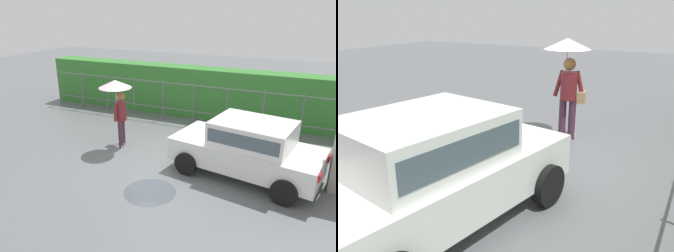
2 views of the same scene
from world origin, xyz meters
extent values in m
plane|color=slate|center=(0.00, 0.00, 0.00)|extent=(40.00, 40.00, 0.00)
cube|color=white|center=(2.42, 0.03, 0.58)|extent=(3.93, 2.27, 0.60)
cube|color=white|center=(2.57, 0.01, 1.18)|extent=(2.13, 1.75, 0.60)
cube|color=#4C5B66|center=(2.57, 0.01, 1.20)|extent=(1.98, 1.75, 0.33)
cylinder|color=black|center=(1.04, -0.57, 0.30)|extent=(0.62, 0.28, 0.60)
cylinder|color=black|center=(1.34, 1.08, 0.30)|extent=(0.62, 0.28, 0.60)
cylinder|color=black|center=(3.50, -1.02, 0.30)|extent=(0.62, 0.28, 0.60)
cylinder|color=black|center=(3.80, 0.64, 0.30)|extent=(0.62, 0.28, 0.60)
cube|color=red|center=(4.16, -0.84, 0.73)|extent=(0.09, 0.21, 0.16)
cube|color=red|center=(4.35, 0.24, 0.73)|extent=(0.09, 0.21, 0.16)
cylinder|color=#47283D|center=(-1.39, 0.23, 0.43)|extent=(0.15, 0.15, 0.86)
cylinder|color=#47283D|center=(-1.44, 0.42, 0.43)|extent=(0.15, 0.15, 0.86)
cube|color=white|center=(-1.45, 0.21, 0.04)|extent=(0.26, 0.10, 0.08)
cube|color=white|center=(-1.50, 0.41, 0.04)|extent=(0.26, 0.10, 0.08)
cylinder|color=maroon|center=(-1.42, 0.32, 1.15)|extent=(0.34, 0.34, 0.58)
sphere|color=#DBAD89|center=(-1.42, 0.32, 1.58)|extent=(0.22, 0.22, 0.22)
sphere|color=olive|center=(-1.39, 0.33, 1.60)|extent=(0.25, 0.25, 0.25)
cylinder|color=maroon|center=(-1.44, 0.09, 1.18)|extent=(0.14, 0.24, 0.56)
cylinder|color=maroon|center=(-1.55, 0.52, 1.18)|extent=(0.14, 0.24, 0.56)
cylinder|color=#B2B2B7|center=(-1.50, 0.22, 1.50)|extent=(0.02, 0.02, 0.77)
cone|color=#F4C6DB|center=(-1.50, 0.22, 1.99)|extent=(0.96, 0.96, 0.22)
cube|color=tan|center=(-1.60, 0.55, 0.91)|extent=(0.37, 0.24, 0.24)
cylinder|color=#59605B|center=(-6.31, 3.22, 0.75)|extent=(0.05, 0.05, 1.50)
cylinder|color=#59605B|center=(-5.07, 3.22, 0.75)|extent=(0.05, 0.05, 1.50)
cylinder|color=#59605B|center=(-3.84, 3.22, 0.75)|extent=(0.05, 0.05, 1.50)
cylinder|color=#59605B|center=(-2.60, 3.22, 0.75)|extent=(0.05, 0.05, 1.50)
cylinder|color=#59605B|center=(-1.36, 3.22, 0.75)|extent=(0.05, 0.05, 1.50)
cylinder|color=#59605B|center=(-0.12, 3.22, 0.75)|extent=(0.05, 0.05, 1.50)
cylinder|color=#59605B|center=(1.12, 3.22, 0.75)|extent=(0.05, 0.05, 1.50)
cylinder|color=#59605B|center=(2.36, 3.22, 0.75)|extent=(0.05, 0.05, 1.50)
cylinder|color=#59605B|center=(3.60, 3.22, 0.75)|extent=(0.05, 0.05, 1.50)
cube|color=#59605B|center=(-0.12, 3.22, 1.42)|extent=(12.39, 0.03, 0.04)
cube|color=#59605B|center=(-0.12, 3.22, 0.45)|extent=(12.39, 0.03, 0.04)
cube|color=#387F33|center=(-0.12, 4.17, 0.95)|extent=(13.39, 0.90, 1.90)
cylinder|color=#4C545B|center=(0.59, -1.74, 0.00)|extent=(1.24, 1.24, 0.00)
camera|label=1|loc=(3.73, -7.80, 4.19)|focal=35.48mm
camera|label=2|loc=(5.57, 2.82, 2.62)|focal=38.47mm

